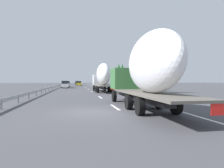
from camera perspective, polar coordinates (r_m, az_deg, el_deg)
name	(u,v)px	position (r m, az deg, el deg)	size (l,w,h in m)	color
ground_plane	(80,88)	(52.59, -9.18, -1.20)	(260.00, 260.00, 0.00)	#424247
lane_stripe_0	(115,107)	(14.95, 0.81, -6.56)	(3.20, 0.20, 0.01)	white
lane_stripe_1	(100,97)	(23.72, -3.37, -3.78)	(3.20, 0.20, 0.01)	white
lane_stripe_2	(92,92)	(36.08, -5.78, -2.16)	(3.20, 0.20, 0.01)	white
lane_stripe_3	(88,89)	(45.95, -6.76, -1.50)	(3.20, 0.20, 0.01)	white
lane_stripe_4	(86,88)	(56.92, -7.45, -1.03)	(3.20, 0.20, 0.01)	white
lane_stripe_5	(84,87)	(64.79, -7.81, -0.79)	(3.20, 0.20, 0.01)	white
edge_line_right	(99,87)	(57.95, -3.83, -0.99)	(110.00, 0.20, 0.01)	white
truck_lead	(103,76)	(34.99, -2.68, 2.19)	(12.75, 2.55, 4.89)	silver
truck_trailing	(146,69)	(13.76, 9.54, 4.22)	(14.33, 2.55, 4.98)	#387038
car_black_suv	(77,83)	(97.09, -9.88, 0.33)	(4.67, 1.74, 1.83)	black
car_yellow_coupe	(79,83)	(77.72, -9.37, 0.17)	(4.38, 1.89, 1.81)	gold
car_silver_hatch	(67,84)	(62.83, -12.63, -0.02)	(4.77, 1.81, 1.82)	#ADB2B7
car_white_van	(65,84)	(54.45, -13.16, -0.13)	(4.18, 1.85, 1.92)	white
road_sign	(104,80)	(54.76, -2.19, 1.07)	(0.10, 0.90, 2.98)	gray
tree_0	(150,73)	(37.57, 10.66, 3.04)	(2.65, 2.65, 5.27)	#472D19
tree_1	(118,73)	(50.28, 1.85, 3.07)	(3.72, 3.72, 6.23)	#472D19
tree_2	(158,64)	(32.92, 12.89, 5.48)	(2.54, 2.54, 7.41)	#472D19
tree_3	(105,75)	(100.94, -2.09, 2.58)	(3.41, 3.41, 7.76)	#472D19
tree_4	(122,72)	(58.01, 2.91, 3.35)	(3.24, 3.24, 6.85)	#472D19
tree_5	(102,77)	(83.08, -2.76, 2.11)	(3.71, 3.71, 5.85)	#472D19
guardrail_median	(57,86)	(55.78, -15.42, -0.50)	(94.00, 0.10, 0.76)	#9EA0A5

